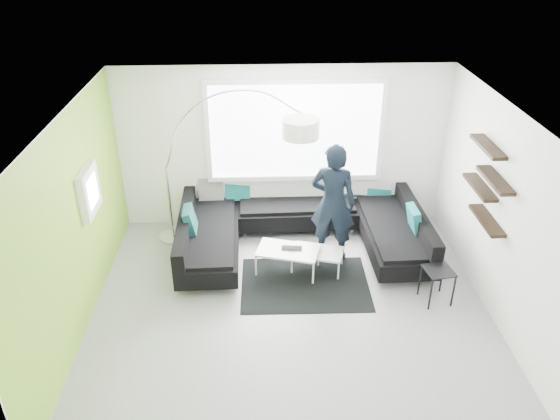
% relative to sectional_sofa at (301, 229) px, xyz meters
% --- Properties ---
extents(ground, '(5.50, 5.50, 0.00)m').
position_rel_sectional_sofa_xyz_m(ground, '(-0.26, -1.54, -0.37)').
color(ground, gray).
rests_on(ground, ground).
extents(room_shell, '(5.54, 5.04, 2.82)m').
position_rel_sectional_sofa_xyz_m(room_shell, '(-0.22, -1.33, 1.44)').
color(room_shell, white).
rests_on(room_shell, ground).
extents(sectional_sofa, '(3.94, 2.49, 0.84)m').
position_rel_sectional_sofa_xyz_m(sectional_sofa, '(0.00, 0.00, 0.00)').
color(sectional_sofa, black).
rests_on(sectional_sofa, ground).
extents(rug, '(1.91, 1.40, 0.01)m').
position_rel_sectional_sofa_xyz_m(rug, '(-0.01, -0.98, -0.36)').
color(rug, black).
rests_on(rug, ground).
extents(coffee_table, '(1.33, 0.98, 0.39)m').
position_rel_sectional_sofa_xyz_m(coffee_table, '(-0.02, -0.61, -0.17)').
color(coffee_table, white).
rests_on(coffee_table, ground).
extents(arc_lamp, '(2.62, 1.50, 2.62)m').
position_rel_sectional_sofa_xyz_m(arc_lamp, '(-2.14, 0.41, 0.94)').
color(arc_lamp, silver).
rests_on(arc_lamp, ground).
extents(side_table, '(0.44, 0.44, 0.52)m').
position_rel_sectional_sofa_xyz_m(side_table, '(1.81, -1.44, -0.11)').
color(side_table, black).
rests_on(side_table, ground).
extents(person, '(0.95, 0.84, 1.93)m').
position_rel_sectional_sofa_xyz_m(person, '(0.46, -0.22, 0.59)').
color(person, black).
rests_on(person, ground).
extents(laptop, '(0.35, 0.26, 0.02)m').
position_rel_sectional_sofa_xyz_m(laptop, '(-0.19, -0.65, 0.03)').
color(laptop, black).
rests_on(laptop, coffee_table).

